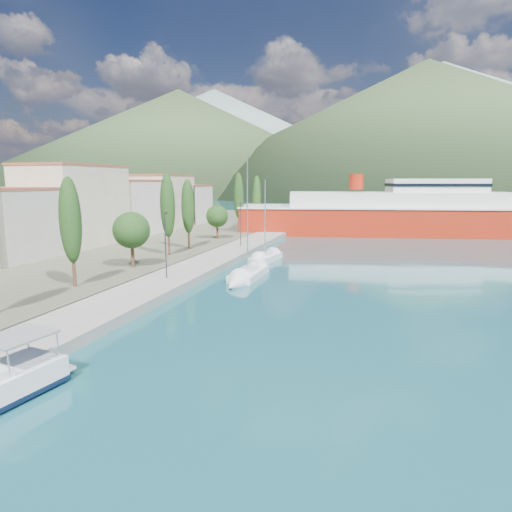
% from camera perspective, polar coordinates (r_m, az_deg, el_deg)
% --- Properties ---
extents(ground, '(1400.00, 1400.00, 0.00)m').
position_cam_1_polar(ground, '(140.41, 12.66, 5.69)').
color(ground, '#19525B').
extents(quay, '(5.00, 88.00, 0.80)m').
position_cam_1_polar(quay, '(50.42, -5.86, -0.73)').
color(quay, gray).
rests_on(quay, ground).
extents(land_strip, '(70.00, 148.00, 0.70)m').
position_cam_1_polar(land_strip, '(80.37, -28.76, 2.01)').
color(land_strip, '#565644').
rests_on(land_strip, ground).
extents(hills_far, '(1480.00, 900.00, 180.00)m').
position_cam_1_polar(hills_far, '(654.75, 29.02, 14.60)').
color(hills_far, gray).
rests_on(hills_far, ground).
extents(hills_near, '(1010.00, 520.00, 115.00)m').
position_cam_1_polar(hills_near, '(403.88, 30.28, 14.17)').
color(hills_near, '#354B2A').
rests_on(hills_near, ground).
extents(town_buildings, '(9.20, 69.20, 11.30)m').
position_cam_1_polar(town_buildings, '(70.72, -19.97, 5.98)').
color(town_buildings, '#C1B49D').
rests_on(town_buildings, land_strip).
extents(tree_row, '(3.84, 64.73, 10.55)m').
position_cam_1_polar(tree_row, '(56.94, -9.75, 5.88)').
color(tree_row, '#47301E').
rests_on(tree_row, land_strip).
extents(lamp_posts, '(0.15, 43.85, 6.06)m').
position_cam_1_polar(lamp_posts, '(39.94, -12.09, 1.67)').
color(lamp_posts, '#2D2D33').
rests_on(lamp_posts, quay).
extents(sailboat_near, '(2.52, 9.18, 13.17)m').
position_cam_1_polar(sailboat_near, '(41.58, -1.90, -3.08)').
color(sailboat_near, silver).
rests_on(sailboat_near, ground).
extents(sailboat_mid, '(3.32, 7.61, 10.82)m').
position_cam_1_polar(sailboat_mid, '(51.46, 0.55, -0.57)').
color(sailboat_mid, silver).
rests_on(sailboat_mid, ground).
extents(ferry, '(60.11, 23.55, 11.68)m').
position_cam_1_polar(ferry, '(83.76, 18.76, 5.18)').
color(ferry, '#A5200D').
rests_on(ferry, ground).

